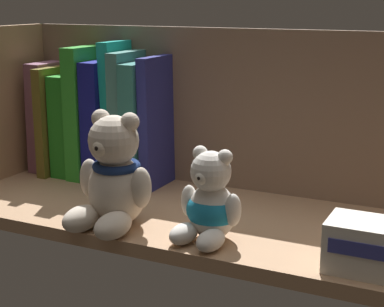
# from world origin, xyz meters

# --- Properties ---
(shelf_board) EXTENTS (0.80, 0.29, 0.02)m
(shelf_board) POSITION_xyz_m (0.00, 0.00, 0.01)
(shelf_board) COLOR #A87F5B
(shelf_board) RESTS_ON ground
(shelf_back_panel) EXTENTS (0.82, 0.01, 0.29)m
(shelf_back_panel) POSITION_xyz_m (0.00, 0.15, 0.14)
(shelf_back_panel) COLOR #7B614D
(shelf_back_panel) RESTS_ON ground
(book_0) EXTENTS (0.04, 0.10, 0.20)m
(book_0) POSITION_xyz_m (-0.37, 0.11, 0.12)
(book_0) COLOR #805067
(book_0) RESTS_ON shelf_board
(book_1) EXTENTS (0.02, 0.14, 0.20)m
(book_1) POSITION_xyz_m (-0.34, 0.11, 0.12)
(book_1) COLOR brown
(book_1) RESTS_ON shelf_board
(book_2) EXTENTS (0.04, 0.11, 0.18)m
(book_2) POSITION_xyz_m (-0.31, 0.11, 0.11)
(book_2) COLOR #258723
(book_2) RESTS_ON shelf_board
(book_3) EXTENTS (0.03, 0.12, 0.23)m
(book_3) POSITION_xyz_m (-0.27, 0.11, 0.14)
(book_3) COLOR green
(book_3) RESTS_ON shelf_board
(book_4) EXTENTS (0.03, 0.11, 0.21)m
(book_4) POSITION_xyz_m (-0.24, 0.11, 0.13)
(book_4) COLOR navy
(book_4) RESTS_ON shelf_board
(book_5) EXTENTS (0.03, 0.09, 0.25)m
(book_5) POSITION_xyz_m (-0.21, 0.11, 0.14)
(book_5) COLOR #1EC3AF
(book_5) RESTS_ON shelf_board
(book_6) EXTENTS (0.02, 0.13, 0.23)m
(book_6) POSITION_xyz_m (-0.18, 0.11, 0.13)
(book_6) COLOR #45827A
(book_6) RESTS_ON shelf_board
(book_7) EXTENTS (0.03, 0.14, 0.21)m
(book_7) POSITION_xyz_m (-0.16, 0.11, 0.13)
(book_7) COLOR #2F786F
(book_7) RESTS_ON shelf_board
(book_8) EXTENTS (0.02, 0.12, 0.22)m
(book_8) POSITION_xyz_m (-0.13, 0.11, 0.13)
(book_8) COLOR navy
(book_8) RESTS_ON shelf_board
(teddy_bear_larger) EXTENTS (0.12, 0.12, 0.17)m
(teddy_bear_larger) POSITION_xyz_m (-0.09, -0.10, 0.09)
(teddy_bear_larger) COLOR beige
(teddy_bear_larger) RESTS_ON shelf_board
(teddy_bear_smaller) EXTENTS (0.09, 0.10, 0.13)m
(teddy_bear_smaller) POSITION_xyz_m (0.05, -0.09, 0.07)
(teddy_bear_smaller) COLOR white
(teddy_bear_smaller) RESTS_ON shelf_board
(small_product_box) EXTENTS (0.11, 0.07, 0.06)m
(small_product_box) POSITION_xyz_m (0.27, -0.09, 0.05)
(small_product_box) COLOR silver
(small_product_box) RESTS_ON shelf_board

